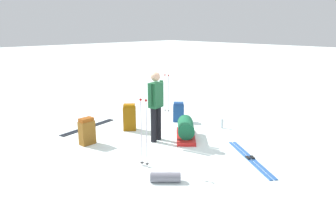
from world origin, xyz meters
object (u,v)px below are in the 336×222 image
at_px(backpack_small_spare, 87,131).
at_px(thermos_bottle, 222,124).
at_px(ski_poles_planted_far, 144,130).
at_px(backpack_bright, 130,117).
at_px(skier_standing, 156,103).
at_px(backpack_large_dark, 178,112).
at_px(gear_sled, 186,129).
at_px(ski_pair_near, 88,127).
at_px(ski_poles_planted_near, 167,91).
at_px(sleeping_mat_rolled, 165,177).
at_px(ski_pair_far, 250,158).

height_order(backpack_small_spare, thermos_bottle, backpack_small_spare).
bearing_deg(ski_poles_planted_far, backpack_bright, -30.59).
relative_size(skier_standing, backpack_large_dark, 2.96).
height_order(backpack_bright, gear_sled, backpack_bright).
xyz_separation_m(ski_pair_near, backpack_small_spare, (-1.12, 0.68, 0.31)).
distance_m(backpack_bright, thermos_bottle, 2.55).
bearing_deg(gear_sled, ski_poles_planted_near, -33.26).
relative_size(backpack_bright, backpack_small_spare, 1.11).
bearing_deg(backpack_large_dark, backpack_small_spare, 85.80).
relative_size(ski_pair_near, thermos_bottle, 6.97).
bearing_deg(sleeping_mat_rolled, thermos_bottle, -70.61).
relative_size(backpack_large_dark, backpack_small_spare, 0.88).
bearing_deg(ski_pair_far, backpack_bright, 10.60).
height_order(ski_pair_far, backpack_small_spare, backpack_small_spare).
xyz_separation_m(backpack_large_dark, backpack_small_spare, (0.21, 2.92, 0.04)).
bearing_deg(ski_pair_far, backpack_small_spare, 32.12).
bearing_deg(ski_pair_near, backpack_large_dark, -120.82).
distance_m(backpack_bright, ski_poles_planted_near, 2.13).
relative_size(backpack_large_dark, ski_poles_planted_near, 0.46).
bearing_deg(ski_poles_planted_near, thermos_bottle, 178.02).
relative_size(ski_pair_far, ski_poles_planted_near, 1.41).
xyz_separation_m(backpack_large_dark, backpack_bright, (0.36, 1.54, 0.07)).
bearing_deg(ski_poles_planted_near, backpack_large_dark, 154.48).
relative_size(ski_pair_far, backpack_bright, 2.45).
relative_size(backpack_large_dark, ski_poles_planted_far, 0.41).
bearing_deg(ski_poles_planted_far, skier_standing, -51.32).
xyz_separation_m(ski_pair_far, ski_poles_planted_far, (1.31, 1.83, 0.76)).
xyz_separation_m(ski_pair_far, ski_poles_planted_near, (3.97, -1.38, 0.68)).
height_order(backpack_bright, backpack_small_spare, backpack_bright).
relative_size(ski_poles_planted_near, sleeping_mat_rolled, 2.27).
xyz_separation_m(ski_pair_near, thermos_bottle, (-2.64, -2.63, 0.12)).
bearing_deg(gear_sled, ski_pair_far, -179.62).
bearing_deg(ski_pair_near, gear_sled, -151.92).
bearing_deg(thermos_bottle, gear_sled, 82.78).
distance_m(gear_sled, sleeping_mat_rolled, 2.39).
distance_m(ski_poles_planted_near, thermos_bottle, 2.36).
height_order(sleeping_mat_rolled, thermos_bottle, thermos_bottle).
relative_size(backpack_small_spare, gear_sled, 0.55).
bearing_deg(backpack_small_spare, ski_poles_planted_near, -77.23).
relative_size(ski_poles_planted_near, gear_sled, 1.05).
relative_size(sleeping_mat_rolled, thermos_bottle, 2.12).
xyz_separation_m(ski_pair_far, backpack_bright, (3.35, 0.63, 0.34)).
bearing_deg(backpack_large_dark, ski_poles_planted_near, -25.52).
xyz_separation_m(ski_pair_far, sleeping_mat_rolled, (0.53, 2.00, 0.08)).
xyz_separation_m(ski_poles_planted_near, thermos_bottle, (-2.29, 0.08, -0.57)).
height_order(ski_pair_near, backpack_small_spare, backpack_small_spare).
xyz_separation_m(gear_sled, thermos_bottle, (-0.17, -1.31, -0.09)).
relative_size(backpack_large_dark, sleeping_mat_rolled, 1.04).
xyz_separation_m(ski_pair_far, gear_sled, (1.85, 0.01, 0.21)).
xyz_separation_m(backpack_large_dark, ski_poles_planted_far, (-1.68, 2.74, 0.49)).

